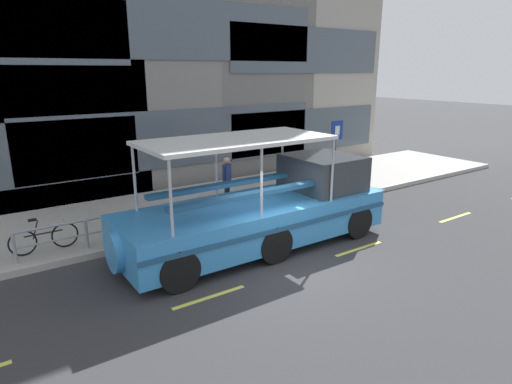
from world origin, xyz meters
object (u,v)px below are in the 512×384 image
duck_tour_boat (271,209)px  parking_sign (336,143)px  pedestrian_mid_left (227,176)px  pedestrian_near_bow (289,171)px  leaned_bicycle (44,238)px

duck_tour_boat → parking_sign: bearing=28.0°
duck_tour_boat → pedestrian_mid_left: duck_tour_boat is taller
duck_tour_boat → pedestrian_near_bow: (2.96, 2.83, 0.19)m
parking_sign → leaned_bicycle: size_ratio=1.59×
pedestrian_mid_left → duck_tour_boat: bearing=-100.5°
parking_sign → duck_tour_boat: bearing=-152.0°
parking_sign → duck_tour_boat: (-5.33, -2.83, -1.03)m
parking_sign → pedestrian_near_bow: (-2.38, 0.00, -0.83)m
duck_tour_boat → pedestrian_near_bow: duck_tour_boat is taller
parking_sign → duck_tour_boat: size_ratio=0.29×
pedestrian_mid_left → parking_sign: bearing=-8.5°
leaned_bicycle → pedestrian_near_bow: 8.60m
parking_sign → leaned_bicycle: parking_sign is taller
duck_tour_boat → pedestrian_near_bow: size_ratio=5.58×
leaned_bicycle → pedestrian_mid_left: bearing=8.7°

